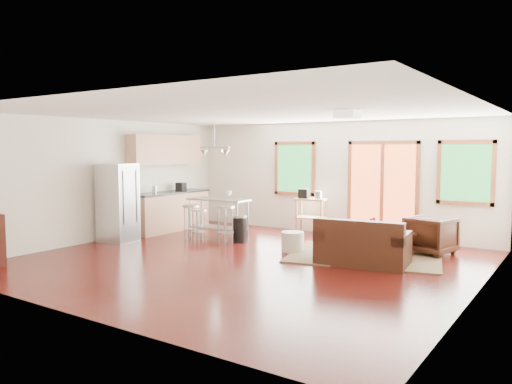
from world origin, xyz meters
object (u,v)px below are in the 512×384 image
Objects in this scene: coffee_table at (381,235)px; ottoman at (358,237)px; rug at (365,256)px; refrigerator at (118,203)px; island at (219,211)px; loveseat at (362,247)px; armchair at (431,233)px; kitchen_cart at (310,203)px.

coffee_table is 1.94× the size of ottoman.
refrigerator reaches higher than rug.
coffee_table is 0.82m from ottoman.
rug is at bearing -126.45° from coffee_table.
coffee_table is at bearing 53.55° from rug.
ottoman is 3.10m from island.
loveseat is 1.34× the size of coffee_table.
island reaches higher than armchair.
loveseat is at bearing 78.14° from armchair.
coffee_table is at bearing -30.69° from kitchen_cart.
island reaches higher than rug.
refrigerator is at bearing -134.07° from kitchen_cart.
rug is 1.60× the size of refrigerator.
coffee_table is at bearing -36.41° from ottoman.
island is at bearing 38.22° from refrigerator.
ottoman is 0.37× the size of refrigerator.
kitchen_cart is at bearing 151.97° from ottoman.
loveseat is 0.95m from coffee_table.
coffee_table is at bearing 11.69° from refrigerator.
refrigerator is (-4.93, -1.50, 0.82)m from rug.
refrigerator reaches higher than armchair.
island reaches higher than loveseat.
armchair reaches higher than rug.
ottoman is at bearing 143.59° from coffee_table.
coffee_table reaches higher than ottoman.
island is at bearing 24.87° from armchair.
island is at bearing -133.84° from kitchen_cart.
island is 1.34× the size of kitchen_cart.
ottoman is at bearing 18.50° from armchair.
refrigerator is 1.18× the size of island.
kitchen_cart is (-2.16, 1.28, 0.34)m from coffee_table.
rug is 0.50m from coffee_table.
kitchen_cart is at bearing 149.31° from coffee_table.
rug is 3.48m from island.
loveseat is 0.96× the size of refrigerator.
armchair is at bearing 4.36° from ottoman.
kitchen_cart is at bearing 141.33° from rug.
coffee_table is (0.21, 0.28, 0.36)m from rug.
coffee_table is 3.65m from island.
refrigerator is 4.27m from kitchen_cart.
loveseat is at bearing -89.81° from coffee_table.
rug is at bearing 100.14° from loveseat.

